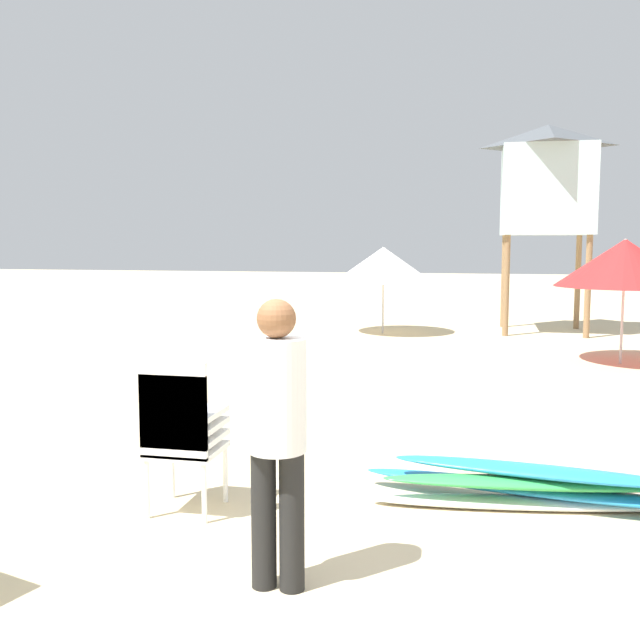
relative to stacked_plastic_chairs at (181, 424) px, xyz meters
The scene contains 7 objects.
ground 1.35m from the stacked_plastic_chairs, 45.87° to the right, with size 80.00×80.00×0.00m, color beige.
stacked_plastic_chairs is the anchor object (origin of this frame).
surfboard_pile 2.59m from the stacked_plastic_chairs, 15.35° to the left, with size 2.56×0.69×0.32m.
lifeguard_near_left 1.33m from the stacked_plastic_chairs, 43.40° to the right, with size 0.32×0.32×1.61m.
lifeguard_tower 12.01m from the stacked_plastic_chairs, 73.65° to the left, with size 1.98×1.98×4.29m.
beach_umbrella_mid 8.56m from the stacked_plastic_chairs, 60.52° to the left, with size 2.11×2.11×1.95m.
beach_umbrella_far 10.44m from the stacked_plastic_chairs, 89.77° to the left, with size 2.05×2.05×1.79m.
Camera 1 is at (1.18, -3.76, 1.92)m, focal length 40.86 mm.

